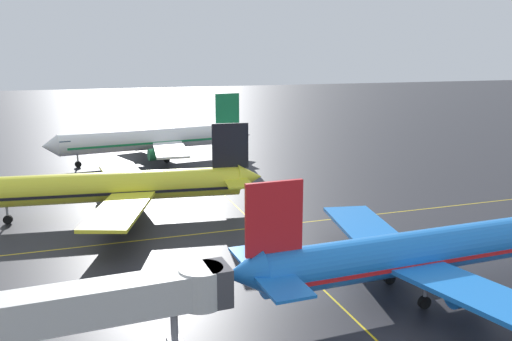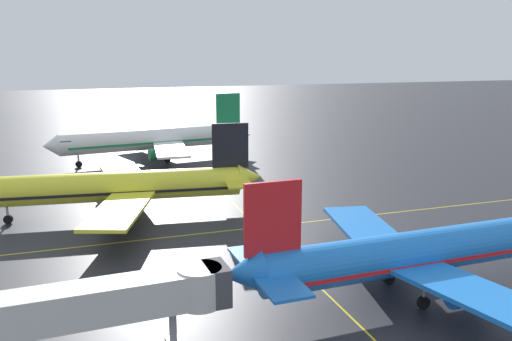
# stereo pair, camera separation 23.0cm
# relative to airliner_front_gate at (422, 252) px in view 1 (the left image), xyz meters

# --- Properties ---
(airliner_front_gate) EXTENTS (37.15, 32.10, 11.57)m
(airliner_front_gate) POSITION_rel_airliner_front_gate_xyz_m (0.00, 0.00, 0.00)
(airliner_front_gate) COLOR blue
(airliner_front_gate) RESTS_ON ground
(airliner_second_row) EXTENTS (38.59, 33.05, 11.99)m
(airliner_second_row) POSITION_rel_airliner_front_gate_xyz_m (-23.70, 31.51, 0.14)
(airliner_second_row) COLOR yellow
(airliner_second_row) RESTS_ON ground
(airliner_third_row) EXTENTS (41.19, 35.29, 12.80)m
(airliner_third_row) POSITION_rel_airliner_front_gate_xyz_m (-14.16, 66.90, 0.42)
(airliner_third_row) COLOR white
(airliner_third_row) RESTS_ON ground
(taxiway_markings) EXTENTS (121.06, 78.84, 0.01)m
(taxiway_markings) POSITION_rel_airliner_front_gate_xyz_m (-7.89, 3.83, -3.95)
(taxiway_markings) COLOR yellow
(taxiway_markings) RESTS_ON ground
(jet_bridge) EXTENTS (16.45, 3.66, 5.58)m
(jet_bridge) POSITION_rel_airliner_front_gate_xyz_m (-24.95, -1.11, 0.10)
(jet_bridge) COLOR silver
(jet_bridge) RESTS_ON ground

